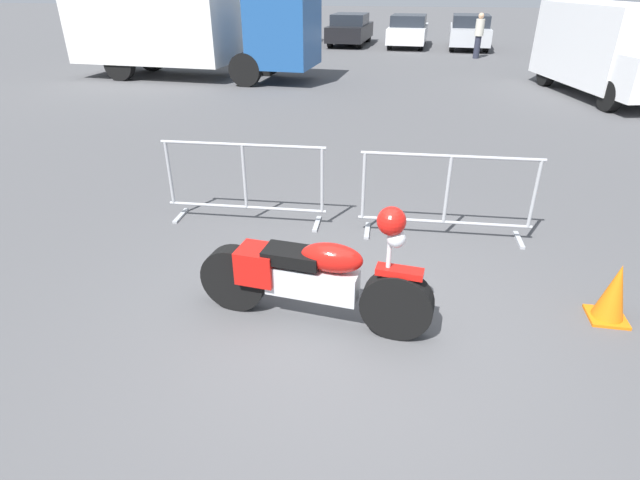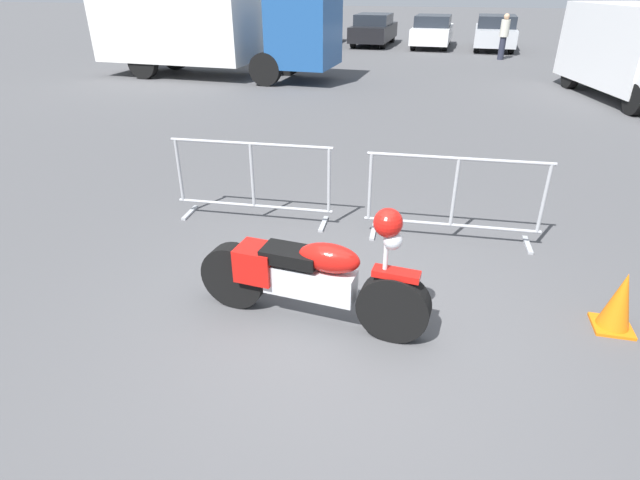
{
  "view_description": "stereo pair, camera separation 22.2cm",
  "coord_description": "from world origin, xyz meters",
  "views": [
    {
      "loc": [
        0.42,
        -3.62,
        2.89
      ],
      "look_at": [
        -0.34,
        0.57,
        0.65
      ],
      "focal_mm": 28.0,
      "sensor_mm": 36.0,
      "label": 1
    },
    {
      "loc": [
        0.64,
        -3.57,
        2.89
      ],
      "look_at": [
        -0.34,
        0.57,
        0.65
      ],
      "focal_mm": 28.0,
      "sensor_mm": 36.0,
      "label": 2
    }
  ],
  "objects": [
    {
      "name": "traffic_cone",
      "position": [
        2.43,
        0.69,
        0.29
      ],
      "size": [
        0.34,
        0.34,
        0.59
      ],
      "color": "orange",
      "rests_on": "ground"
    },
    {
      "name": "delivery_van",
      "position": [
        5.5,
        11.7,
        1.24
      ],
      "size": [
        3.12,
        5.33,
        2.31
      ],
      "rotation": [
        0.0,
        0.0,
        -1.32
      ],
      "color": "white",
      "rests_on": "ground"
    },
    {
      "name": "ground_plane",
      "position": [
        0.0,
        0.0,
        0.0
      ],
      "size": [
        120.0,
        120.0,
        0.0
      ],
      "primitive_type": "plane",
      "color": "#4C4C4F"
    },
    {
      "name": "parked_car_black",
      "position": [
        -2.77,
        22.21,
        0.71
      ],
      "size": [
        1.88,
        4.2,
        1.4
      ],
      "rotation": [
        0.0,
        0.0,
        1.52
      ],
      "color": "black",
      "rests_on": "ground"
    },
    {
      "name": "parked_car_yellow",
      "position": [
        -8.32,
        21.71,
        0.75
      ],
      "size": [
        1.99,
        4.45,
        1.48
      ],
      "rotation": [
        0.0,
        0.0,
        1.52
      ],
      "color": "yellow",
      "rests_on": "ground"
    },
    {
      "name": "parked_car_silver",
      "position": [
        2.78,
        21.85,
        0.73
      ],
      "size": [
        1.93,
        4.31,
        1.44
      ],
      "rotation": [
        0.0,
        0.0,
        1.52
      ],
      "color": "#B7BABF",
      "rests_on": "ground"
    },
    {
      "name": "pedestrian",
      "position": [
        2.85,
        18.54,
        0.92
      ],
      "size": [
        0.47,
        0.47,
        1.69
      ],
      "rotation": [
        0.0,
        0.0,
        3.76
      ],
      "color": "#262838",
      "rests_on": "ground"
    },
    {
      "name": "crowd_barrier_far",
      "position": [
        0.94,
        2.16,
        0.55
      ],
      "size": [
        2.12,
        0.52,
        1.07
      ],
      "rotation": [
        0.0,
        0.0,
        0.04
      ],
      "color": "#9EA0A5",
      "rests_on": "ground"
    },
    {
      "name": "crowd_barrier_near",
      "position": [
        -1.61,
        2.16,
        0.55
      ],
      "size": [
        2.12,
        0.52,
        1.07
      ],
      "rotation": [
        0.0,
        0.0,
        0.04
      ],
      "color": "#9EA0A5",
      "rests_on": "ground"
    },
    {
      "name": "planter_island",
      "position": [
        7.25,
        16.28,
        0.42
      ],
      "size": [
        3.59,
        3.59,
        1.24
      ],
      "color": "#ADA89E",
      "rests_on": "ground"
    },
    {
      "name": "box_truck",
      "position": [
        -6.92,
        12.3,
        1.64
      ],
      "size": [
        7.82,
        2.71,
        2.98
      ],
      "rotation": [
        0.0,
        0.0,
        -0.06
      ],
      "color": "silver",
      "rests_on": "ground"
    },
    {
      "name": "parked_car_blue",
      "position": [
        -5.54,
        21.87,
        0.7
      ],
      "size": [
        1.84,
        4.12,
        1.37
      ],
      "rotation": [
        0.0,
        0.0,
        1.52
      ],
      "color": "#284799",
      "rests_on": "ground"
    },
    {
      "name": "parked_car_white",
      "position": [
        0.01,
        22.0,
        0.71
      ],
      "size": [
        1.87,
        4.18,
        1.39
      ],
      "rotation": [
        0.0,
        0.0,
        1.52
      ],
      "color": "white",
      "rests_on": "ground"
    },
    {
      "name": "motorcycle",
      "position": [
        -0.34,
        0.17,
        0.48
      ],
      "size": [
        2.22,
        0.45,
        1.26
      ],
      "rotation": [
        0.0,
        0.0,
        -0.11
      ],
      "color": "black",
      "rests_on": "ground"
    },
    {
      "name": "parked_car_green",
      "position": [
        -11.09,
        22.2,
        0.69
      ],
      "size": [
        1.82,
        4.08,
        1.36
      ],
      "rotation": [
        0.0,
        0.0,
        1.52
      ],
      "color": "#236B38",
      "rests_on": "ground"
    }
  ]
}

